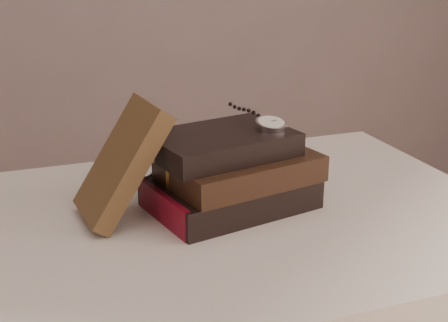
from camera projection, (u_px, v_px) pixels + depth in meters
name	position (u px, v px, depth m)	size (l,w,h in m)	color
table	(177.00, 276.00, 0.94)	(1.00, 0.60, 0.75)	silver
book_stack	(231.00, 172.00, 0.94)	(0.27, 0.21, 0.12)	black
journal	(122.00, 162.00, 0.89)	(0.03, 0.12, 0.19)	#3C2A17
pocket_watch	(269.00, 123.00, 0.94)	(0.06, 0.15, 0.02)	silver
eyeglasses	(157.00, 160.00, 0.96)	(0.12, 0.13, 0.05)	silver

